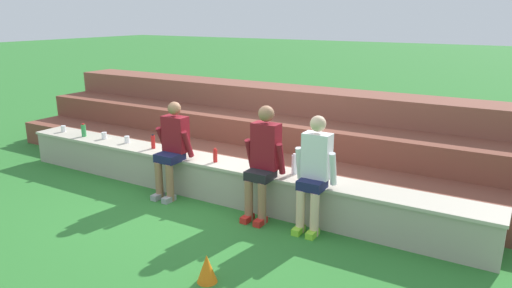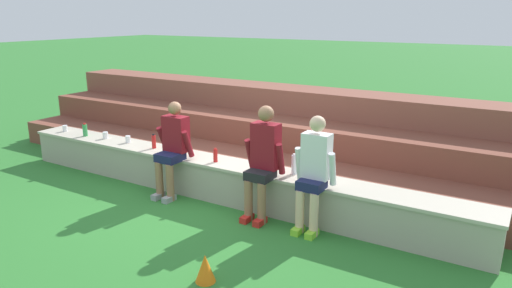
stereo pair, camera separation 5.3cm
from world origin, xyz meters
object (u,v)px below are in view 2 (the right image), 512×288
(water_bottle_mid_left, at_px, (215,155))
(water_bottle_mid_right, at_px, (154,141))
(water_bottle_center_gap, at_px, (294,164))
(water_bottle_near_left, at_px, (85,130))
(plastic_cup_left_end, at_px, (105,135))
(person_far_left, at_px, (172,146))
(plastic_cup_middle, at_px, (65,128))
(person_left_of_center, at_px, (263,159))
(plastic_cup_right_end, at_px, (128,139))
(person_center, at_px, (314,171))
(sports_cone, at_px, (205,268))

(water_bottle_mid_left, bearing_deg, water_bottle_mid_right, 176.59)
(water_bottle_center_gap, height_order, water_bottle_mid_right, water_bottle_center_gap)
(water_bottle_near_left, xyz_separation_m, plastic_cup_left_end, (0.43, 0.06, -0.05))
(person_far_left, distance_m, plastic_cup_left_end, 1.80)
(plastic_cup_left_end, bearing_deg, water_bottle_center_gap, 0.45)
(water_bottle_center_gap, height_order, plastic_cup_middle, water_bottle_center_gap)
(person_left_of_center, distance_m, plastic_cup_right_end, 2.78)
(water_bottle_mid_right, bearing_deg, plastic_cup_left_end, 179.35)
(person_left_of_center, xyz_separation_m, plastic_cup_left_end, (-3.28, 0.30, -0.19))
(water_bottle_center_gap, distance_m, plastic_cup_middle, 4.59)
(person_center, distance_m, water_bottle_near_left, 4.44)
(person_left_of_center, distance_m, water_bottle_mid_right, 2.18)
(person_far_left, height_order, water_bottle_mid_left, person_far_left)
(water_bottle_mid_left, relative_size, plastic_cup_right_end, 1.79)
(person_far_left, xyz_separation_m, sports_cone, (1.83, -1.64, -0.60))
(water_bottle_mid_right, bearing_deg, person_left_of_center, -7.48)
(person_left_of_center, height_order, water_bottle_mid_left, person_left_of_center)
(person_left_of_center, bearing_deg, water_bottle_mid_left, 167.06)
(person_far_left, distance_m, person_center, 2.23)
(person_left_of_center, height_order, water_bottle_center_gap, person_left_of_center)
(person_far_left, xyz_separation_m, plastic_cup_left_end, (-1.77, 0.31, -0.14))
(water_bottle_center_gap, bearing_deg, plastic_cup_right_end, -179.68)
(plastic_cup_middle, bearing_deg, sports_cone, -22.63)
(water_bottle_mid_left, bearing_deg, water_bottle_center_gap, 5.49)
(person_left_of_center, xyz_separation_m, plastic_cup_right_end, (-2.76, 0.31, -0.19))
(plastic_cup_right_end, bearing_deg, plastic_cup_middle, -178.50)
(water_bottle_near_left, xyz_separation_m, sports_cone, (4.02, -1.89, -0.51))
(plastic_cup_middle, bearing_deg, water_bottle_mid_right, 0.44)
(person_far_left, height_order, water_bottle_center_gap, person_far_left)
(person_far_left, bearing_deg, plastic_cup_right_end, 165.66)
(person_left_of_center, height_order, plastic_cup_left_end, person_left_of_center)
(sports_cone, bearing_deg, water_bottle_near_left, 154.87)
(person_left_of_center, height_order, person_center, person_left_of_center)
(water_bottle_center_gap, height_order, plastic_cup_right_end, water_bottle_center_gap)
(water_bottle_mid_left, bearing_deg, sports_cone, -56.79)
(water_bottle_center_gap, bearing_deg, water_bottle_mid_left, -174.51)
(water_bottle_near_left, bearing_deg, sports_cone, -25.13)
(person_far_left, distance_m, sports_cone, 2.53)
(sports_cone, bearing_deg, person_center, 76.19)
(water_bottle_mid_right, xyz_separation_m, plastic_cup_right_end, (-0.60, 0.02, -0.05))
(water_bottle_center_gap, xyz_separation_m, water_bottle_near_left, (-4.00, -0.09, -0.03))
(plastic_cup_right_end, distance_m, sports_cone, 3.67)
(person_far_left, distance_m, plastic_cup_right_end, 1.29)
(person_left_of_center, relative_size, water_bottle_near_left, 6.51)
(person_left_of_center, distance_m, sports_cone, 1.81)
(water_bottle_mid_right, height_order, sports_cone, water_bottle_mid_right)
(water_bottle_mid_right, bearing_deg, person_center, -5.64)
(person_far_left, bearing_deg, person_center, 0.24)
(water_bottle_mid_right, bearing_deg, water_bottle_center_gap, 0.96)
(person_center, relative_size, plastic_cup_right_end, 12.47)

